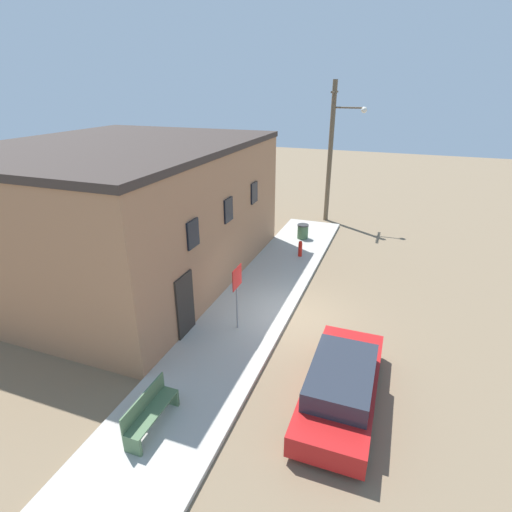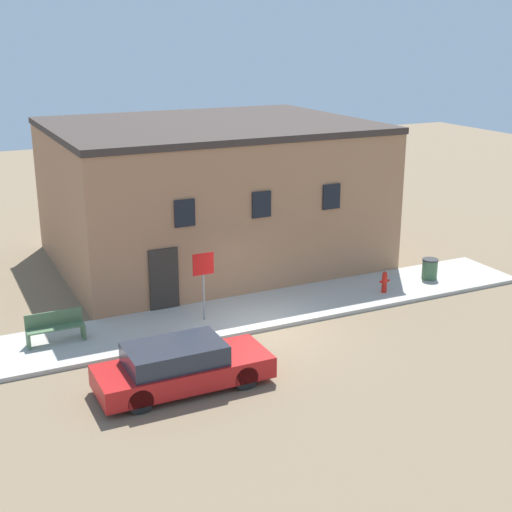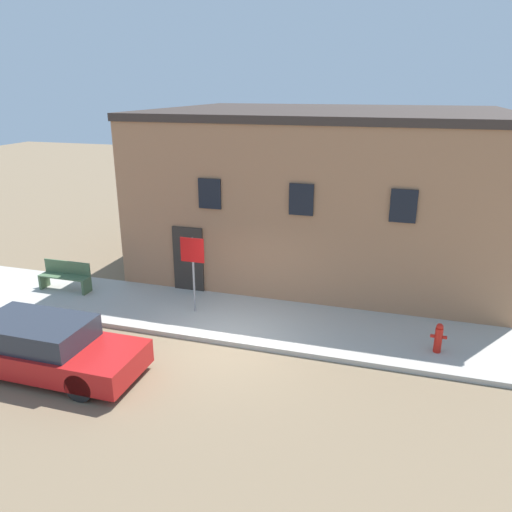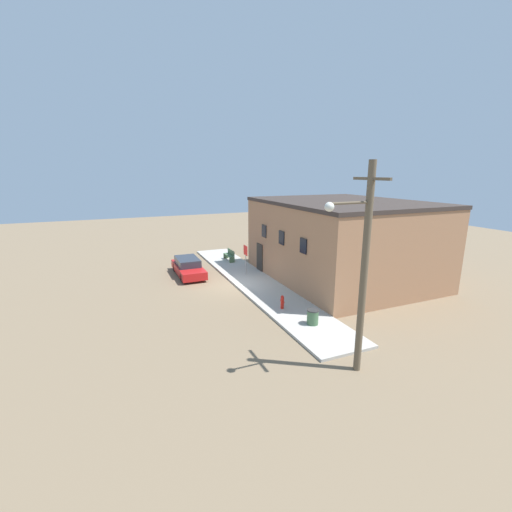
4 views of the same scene
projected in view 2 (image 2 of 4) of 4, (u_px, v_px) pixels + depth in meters
name	position (u px, v px, depth m)	size (l,w,h in m)	color
ground_plane	(265.00, 332.00, 22.15)	(80.00, 80.00, 0.00)	#7A664C
sidewalk	(245.00, 314.00, 23.39)	(21.11, 2.94, 0.13)	#B2ADA3
brick_building	(209.00, 192.00, 28.41)	(11.99, 9.54, 5.57)	#A87551
fire_hydrant	(384.00, 282.00, 25.00)	(0.39, 0.19, 0.77)	red
stop_sign	(203.00, 273.00, 22.27)	(0.70, 0.06, 2.22)	gray
bench	(55.00, 327.00, 20.98)	(1.67, 0.44, 0.92)	#4C6B47
trash_bin	(430.00, 269.00, 26.38)	(0.59, 0.59, 0.76)	#426642
parked_car	(181.00, 367.00, 18.48)	(4.58, 1.73, 1.27)	black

